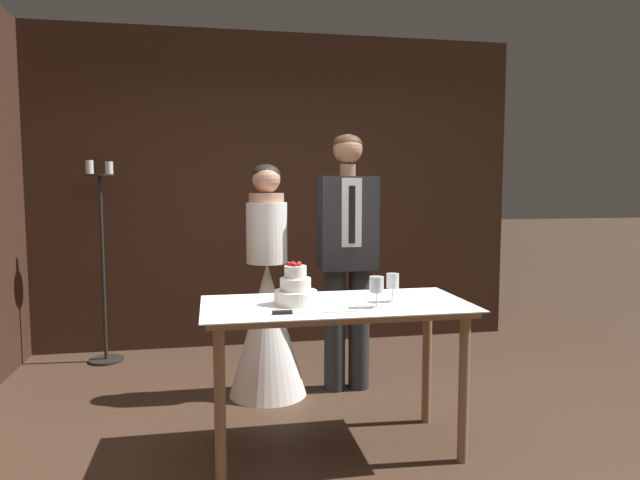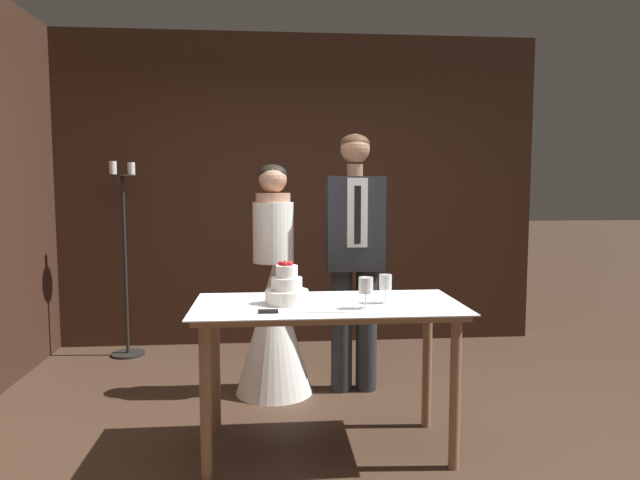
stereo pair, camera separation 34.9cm
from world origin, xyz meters
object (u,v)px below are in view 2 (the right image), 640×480
tiered_cake (287,289)px  groom (354,250)px  candle_stand (125,269)px  cake_table (327,323)px  bride (274,311)px  wine_glass_near (366,286)px  wine_glass_middle (385,283)px  cake_knife (285,312)px

tiered_cake → groom: groom is taller
tiered_cake → candle_stand: 2.32m
groom → cake_table: bearing=-107.2°
cake_table → groom: groom is taller
bride → candle_stand: size_ratio=0.96×
wine_glass_near → candle_stand: candle_stand is taller
bride → wine_glass_middle: bearing=-57.8°
wine_glass_middle → groom: bearing=91.6°
wine_glass_middle → bride: 1.17m
wine_glass_near → wine_glass_middle: bearing=44.0°
candle_stand → bride: bearing=-38.6°
cake_table → groom: (0.28, 0.92, 0.29)m
cake_knife → wine_glass_near: (0.42, 0.07, 0.11)m
cake_table → wine_glass_middle: (0.31, -0.02, 0.22)m
tiered_cake → bride: bearing=94.1°
tiered_cake → cake_knife: size_ratio=0.53×
cake_table → tiered_cake: 0.29m
tiered_cake → candle_stand: candle_stand is taller
cake_table → wine_glass_middle: wine_glass_middle is taller
cake_table → cake_knife: size_ratio=3.29×
cake_table → cake_knife: bearing=-137.4°
cake_knife → bride: (-0.05, 1.13, -0.25)m
tiered_cake → cake_knife: bearing=-94.2°
wine_glass_near → bride: size_ratio=0.10×
cake_table → cake_knife: 0.34m
bride → cake_table: bearing=-72.9°
tiered_cake → cake_table: bearing=-3.4°
tiered_cake → cake_knife: 0.24m
wine_glass_middle → bride: bride is taller
cake_knife → bride: 1.16m
cake_table → wine_glass_near: bearing=-39.0°
wine_glass_middle → groom: 0.94m
cake_table → wine_glass_middle: bearing=-4.6°
tiered_cake → wine_glass_middle: bearing=-4.1°
groom → tiered_cake: bearing=-119.0°
wine_glass_near → wine_glass_middle: (0.13, 0.12, -0.01)m
groom → candle_stand: bearing=151.2°
tiered_cake → groom: (0.50, 0.90, 0.11)m
cake_table → candle_stand: (-1.53, 1.92, 0.03)m
cake_table → tiered_cake: bearing=176.6°
wine_glass_middle → bride: bearing=122.2°
wine_glass_near → candle_stand: size_ratio=0.10×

